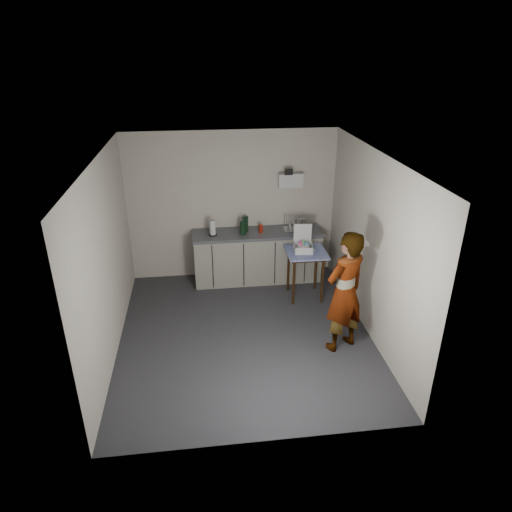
{
  "coord_description": "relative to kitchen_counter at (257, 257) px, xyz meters",
  "views": [
    {
      "loc": [
        -0.55,
        -5.54,
        3.88
      ],
      "look_at": [
        0.22,
        0.45,
        1.04
      ],
      "focal_mm": 32.0,
      "sensor_mm": 36.0,
      "label": 1
    }
  ],
  "objects": [
    {
      "name": "ground",
      "position": [
        -0.4,
        -1.7,
        -0.43
      ],
      "size": [
        4.0,
        4.0,
        0.0
      ],
      "primitive_type": "plane",
      "color": "#2D2D33",
      "rests_on": "ground"
    },
    {
      "name": "soap_bottle",
      "position": [
        -0.25,
        -0.07,
        0.64
      ],
      "size": [
        0.13,
        0.13,
        0.31
      ],
      "primitive_type": "imported",
      "rotation": [
        0.0,
        0.0,
        0.08
      ],
      "color": "black",
      "rests_on": "kitchen_counter"
    },
    {
      "name": "wall_shelf",
      "position": [
        0.6,
        0.22,
        1.32
      ],
      "size": [
        0.42,
        0.18,
        0.37
      ],
      "color": "white",
      "rests_on": "ground"
    },
    {
      "name": "paper_towel",
      "position": [
        -0.77,
        -0.04,
        0.61
      ],
      "size": [
        0.15,
        0.15,
        0.27
      ],
      "color": "black",
      "rests_on": "kitchen_counter"
    },
    {
      "name": "side_table",
      "position": [
        0.7,
        -0.72,
        0.29
      ],
      "size": [
        0.65,
        0.65,
        0.83
      ],
      "rotation": [
        0.0,
        0.0,
        -0.01
      ],
      "color": "#3D210D",
      "rests_on": "ground"
    },
    {
      "name": "wall_back",
      "position": [
        -0.4,
        0.29,
        0.87
      ],
      "size": [
        3.6,
        0.02,
        2.6
      ],
      "primitive_type": "cube",
      "color": "beige",
      "rests_on": "ground"
    },
    {
      "name": "wall_right",
      "position": [
        1.39,
        -1.7,
        0.87
      ],
      "size": [
        0.02,
        4.0,
        2.6
      ],
      "primitive_type": "cube",
      "color": "beige",
      "rests_on": "ground"
    },
    {
      "name": "kitchen_counter",
      "position": [
        0.0,
        0.0,
        0.0
      ],
      "size": [
        2.24,
        0.62,
        0.91
      ],
      "color": "black",
      "rests_on": "ground"
    },
    {
      "name": "dish_rack",
      "position": [
        0.65,
        0.02,
        0.54
      ],
      "size": [
        0.36,
        0.27,
        0.25
      ],
      "color": "silver",
      "rests_on": "kitchen_counter"
    },
    {
      "name": "dark_bottle",
      "position": [
        -0.19,
        0.07,
        0.62
      ],
      "size": [
        0.08,
        0.08,
        0.27
      ],
      "primitive_type": "cylinder",
      "color": "black",
      "rests_on": "kitchen_counter"
    },
    {
      "name": "bakery_box",
      "position": [
        0.65,
        -0.68,
        0.49
      ],
      "size": [
        0.32,
        0.33,
        0.41
      ],
      "rotation": [
        0.0,
        0.0,
        -0.1
      ],
      "color": "white",
      "rests_on": "side_table"
    },
    {
      "name": "standing_man",
      "position": [
        0.89,
        -2.15,
        0.44
      ],
      "size": [
        0.75,
        0.66,
        1.73
      ],
      "primitive_type": "imported",
      "rotation": [
        0.0,
        0.0,
        3.61
      ],
      "color": "#B2A593",
      "rests_on": "ground"
    },
    {
      "name": "wall_left",
      "position": [
        -2.19,
        -1.7,
        0.87
      ],
      "size": [
        0.02,
        4.0,
        2.6
      ],
      "primitive_type": "cube",
      "color": "beige",
      "rests_on": "ground"
    },
    {
      "name": "ceiling",
      "position": [
        -0.4,
        -1.7,
        2.17
      ],
      "size": [
        3.6,
        4.0,
        0.01
      ],
      "primitive_type": "cube",
      "color": "white",
      "rests_on": "wall_back"
    },
    {
      "name": "soda_can",
      "position": [
        0.06,
        -0.02,
        0.55
      ],
      "size": [
        0.07,
        0.07,
        0.13
      ],
      "primitive_type": "cylinder",
      "color": "red",
      "rests_on": "kitchen_counter"
    }
  ]
}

